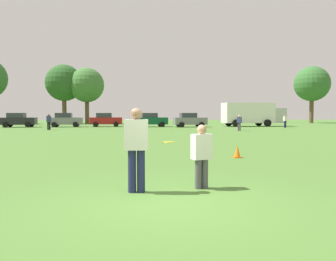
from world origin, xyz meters
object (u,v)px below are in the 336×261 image
object	(u,v)px
frisbee	(169,142)
bystander_field_marshal	(239,122)
parked_car_near_right	(190,120)
bystander_far_jogger	(49,121)
bystander_sideline_watcher	(285,120)
parked_car_mid_right	(151,120)
player_defender	(202,153)
box_truck	(252,113)
player_thrower	(136,145)
parked_car_near_left	(18,120)
traffic_cone	(237,152)
parked_car_mid_left	(65,120)
parked_car_center	(106,120)

from	to	relation	value
frisbee	bystander_field_marshal	xyz separation A→B (m)	(9.98, 24.99, -0.17)
parked_car_near_right	bystander_far_jogger	distance (m)	17.26
bystander_sideline_watcher	parked_car_mid_right	bearing A→B (deg)	163.94
player_defender	box_truck	size ratio (longest dim) A/B	0.17
bystander_sideline_watcher	player_thrower	bearing A→B (deg)	-120.59
frisbee	bystander_sideline_watcher	distance (m)	36.60
player_defender	parked_car_mid_right	world-z (taller)	parked_car_mid_right
parked_car_near_left	bystander_far_jogger	world-z (taller)	parked_car_near_left
box_truck	parked_car_near_right	bearing A→B (deg)	-171.51
player_thrower	traffic_cone	distance (m)	6.60
parked_car_mid_left	bystander_far_jogger	distance (m)	8.01
traffic_cone	bystander_sideline_watcher	size ratio (longest dim) A/B	0.30
bystander_sideline_watcher	parked_car_near_left	bearing A→B (deg)	171.07
parked_car_center	parked_car_mid_right	bearing A→B (deg)	-10.78
parked_car_center	bystander_sideline_watcher	size ratio (longest dim) A/B	2.67
player_thrower	bystander_far_jogger	world-z (taller)	player_thrower
bystander_far_jogger	bystander_field_marshal	distance (m)	19.81
parked_car_near_right	parked_car_center	bearing A→B (deg)	167.46
parked_car_mid_left	parked_car_center	distance (m)	5.12
parked_car_near_right	bystander_far_jogger	bearing A→B (deg)	-159.60
player_defender	frisbee	bearing A→B (deg)	-162.23
box_truck	bystander_field_marshal	xyz separation A→B (m)	(-5.70, -11.54, -0.85)
frisbee	parked_car_mid_right	bearing A→B (deg)	87.07
parked_car_near_right	bystander_sideline_watcher	xyz separation A→B (m)	(11.31, -3.39, -0.01)
frisbee	parked_car_mid_right	size ratio (longest dim) A/B	0.06
player_defender	parked_car_near_right	world-z (taller)	parked_car_near_right
parked_car_near_left	bystander_far_jogger	distance (m)	9.63
player_thrower	parked_car_center	size ratio (longest dim) A/B	0.42
player_thrower	parked_car_mid_left	bearing A→B (deg)	102.89
bystander_sideline_watcher	parked_car_near_right	bearing A→B (deg)	163.33
parked_car_mid_left	player_defender	bearing A→B (deg)	-74.91
player_thrower	player_defender	bearing A→B (deg)	8.21
traffic_cone	parked_car_center	distance (m)	33.18
parked_car_mid_right	bystander_sideline_watcher	bearing A→B (deg)	-16.06
parked_car_near_right	box_truck	distance (m)	9.03
frisbee	bystander_sideline_watcher	size ratio (longest dim) A/B	0.17
parked_car_center	bystander_far_jogger	distance (m)	9.96
parked_car_center	parked_car_mid_right	size ratio (longest dim) A/B	1.00
bystander_far_jogger	parked_car_center	bearing A→B (deg)	57.88
player_defender	frisbee	size ratio (longest dim) A/B	5.29
player_defender	bystander_far_jogger	world-z (taller)	bystander_far_jogger
parked_car_near_left	bystander_sideline_watcher	xyz separation A→B (m)	(33.10, -5.20, -0.01)
player_thrower	box_truck	bearing A→B (deg)	65.84
traffic_cone	frisbee	bearing A→B (deg)	-121.76
frisbee	bystander_sideline_watcher	bearing A→B (deg)	60.36
player_thrower	parked_car_near_left	world-z (taller)	parked_car_near_left
parked_car_center	parked_car_near_left	bearing A→B (deg)	-176.81
parked_car_near_right	bystander_sideline_watcher	size ratio (longest dim) A/B	2.67
parked_car_mid_right	parked_car_mid_left	bearing A→B (deg)	176.34
player_thrower	bystander_field_marshal	world-z (taller)	player_thrower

